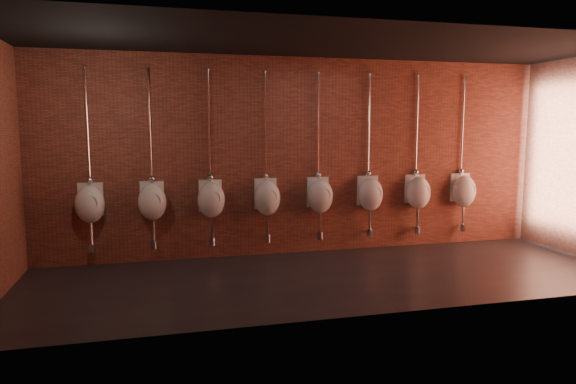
% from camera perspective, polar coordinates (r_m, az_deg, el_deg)
% --- Properties ---
extents(ground, '(8.50, 8.50, 0.00)m').
position_cam_1_polar(ground, '(7.31, 5.08, -9.35)').
color(ground, black).
rests_on(ground, ground).
extents(room_shell, '(8.54, 3.04, 3.22)m').
position_cam_1_polar(room_shell, '(7.01, 5.27, 6.61)').
color(room_shell, black).
rests_on(room_shell, ground).
extents(urinal_0, '(0.45, 0.40, 2.72)m').
position_cam_1_polar(urinal_0, '(8.09, -21.15, -1.19)').
color(urinal_0, white).
rests_on(urinal_0, ground).
extents(urinal_1, '(0.45, 0.40, 2.72)m').
position_cam_1_polar(urinal_1, '(8.03, -14.85, -1.00)').
color(urinal_1, white).
rests_on(urinal_1, ground).
extents(urinal_2, '(0.45, 0.40, 2.72)m').
position_cam_1_polar(urinal_2, '(8.07, -8.53, -0.80)').
color(urinal_2, white).
rests_on(urinal_2, ground).
extents(urinal_3, '(0.45, 0.40, 2.72)m').
position_cam_1_polar(urinal_3, '(8.21, -2.34, -0.59)').
color(urinal_3, white).
rests_on(urinal_3, ground).
extents(urinal_4, '(0.45, 0.40, 2.72)m').
position_cam_1_polar(urinal_4, '(8.43, 3.58, -0.39)').
color(urinal_4, white).
rests_on(urinal_4, ground).
extents(urinal_5, '(0.45, 0.40, 2.72)m').
position_cam_1_polar(urinal_5, '(8.75, 9.13, -0.19)').
color(urinal_5, white).
rests_on(urinal_5, ground).
extents(urinal_6, '(0.45, 0.40, 2.72)m').
position_cam_1_polar(urinal_6, '(9.13, 14.26, -0.01)').
color(urinal_6, white).
rests_on(urinal_6, ground).
extents(urinal_7, '(0.45, 0.40, 2.72)m').
position_cam_1_polar(urinal_7, '(9.59, 18.93, 0.16)').
color(urinal_7, white).
rests_on(urinal_7, ground).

